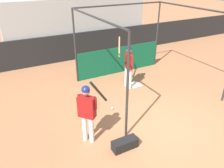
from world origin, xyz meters
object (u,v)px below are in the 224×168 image
Objects in this scene: player_waiting at (87,109)px; equipment_bag at (125,144)px; player_batter at (128,63)px; baseball at (112,108)px.

equipment_bag is at bearing 3.24° from player_waiting.
player_batter is at bearing 88.59° from player_waiting.
equipment_bag is (-1.91, -2.97, -0.91)m from player_batter.
player_batter is 3.47m from player_waiting.
player_batter is at bearing 41.02° from baseball.
player_waiting is at bearing -140.23° from baseball.
player_waiting is 1.36m from equipment_bag.
player_waiting is 2.84× the size of equipment_bag.
equipment_bag is at bearing -107.91° from baseball.
equipment_bag reaches higher than baseball.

